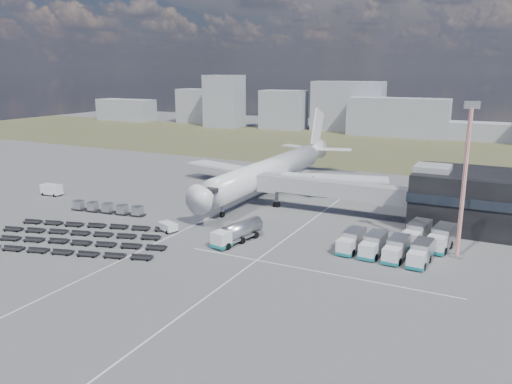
% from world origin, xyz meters
% --- Properties ---
extents(ground, '(420.00, 420.00, 0.00)m').
position_xyz_m(ground, '(0.00, 0.00, 0.00)').
color(ground, '#565659').
rests_on(ground, ground).
extents(grass_strip, '(420.00, 90.00, 0.01)m').
position_xyz_m(grass_strip, '(0.00, 110.00, 0.01)').
color(grass_strip, '#434228').
rests_on(grass_strip, ground).
extents(lane_markings, '(47.12, 110.00, 0.01)m').
position_xyz_m(lane_markings, '(9.77, 3.00, 0.01)').
color(lane_markings, silver).
rests_on(lane_markings, ground).
extents(terminal, '(30.40, 16.40, 11.00)m').
position_xyz_m(terminal, '(47.77, 23.96, 5.25)').
color(terminal, black).
rests_on(terminal, ground).
extents(jet_bridge, '(30.30, 3.80, 7.05)m').
position_xyz_m(jet_bridge, '(15.90, 20.42, 5.05)').
color(jet_bridge, '#939399').
rests_on(jet_bridge, ground).
extents(airliner, '(51.59, 64.53, 17.62)m').
position_xyz_m(airliner, '(0.00, 32.38, 5.29)').
color(airliner, white).
rests_on(airliner, ground).
extents(skyline, '(314.88, 26.19, 25.38)m').
position_xyz_m(skyline, '(0.56, 149.55, 8.17)').
color(skyline, '#9699A4').
rests_on(skyline, ground).
extents(fuel_tanker, '(4.68, 10.67, 3.35)m').
position_xyz_m(fuel_tanker, '(9.52, -2.18, 1.67)').
color(fuel_tanker, white).
rests_on(fuel_tanker, ground).
extents(pushback_tug, '(4.07, 3.19, 1.58)m').
position_xyz_m(pushback_tug, '(-4.00, -2.85, 0.79)').
color(pushback_tug, white).
rests_on(pushback_tug, ground).
extents(utility_van, '(4.93, 2.48, 2.52)m').
position_xyz_m(utility_van, '(-43.10, 6.53, 1.26)').
color(utility_van, white).
rests_on(utility_van, ground).
extents(catering_truck, '(3.59, 7.20, 3.18)m').
position_xyz_m(catering_truck, '(11.74, 35.38, 1.63)').
color(catering_truck, white).
rests_on(catering_truck, ground).
extents(service_trucks_near, '(13.48, 8.06, 2.89)m').
position_xyz_m(service_trucks_near, '(32.55, 1.92, 1.57)').
color(service_trucks_near, white).
rests_on(service_trucks_near, ground).
extents(service_trucks_far, '(7.67, 8.81, 3.22)m').
position_xyz_m(service_trucks_far, '(37.76, 9.71, 1.75)').
color(service_trucks_far, white).
rests_on(service_trucks_far, ground).
extents(uld_row, '(16.34, 3.97, 1.78)m').
position_xyz_m(uld_row, '(-21.57, 1.18, 1.07)').
color(uld_row, black).
rests_on(uld_row, ground).
extents(baggage_dollies, '(34.80, 23.40, 0.76)m').
position_xyz_m(baggage_dollies, '(-15.61, -13.48, 0.38)').
color(baggage_dollies, black).
rests_on(baggage_dollies, ground).
extents(floodlight_mast, '(2.21, 1.79, 23.21)m').
position_xyz_m(floodlight_mast, '(42.32, 7.02, 11.63)').
color(floodlight_mast, red).
rests_on(floodlight_mast, ground).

